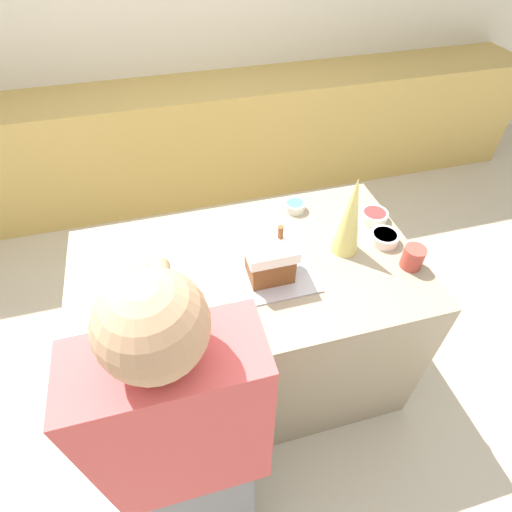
{
  "coord_description": "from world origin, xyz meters",
  "views": [
    {
      "loc": [
        -0.28,
        -1.18,
        2.23
      ],
      "look_at": [
        0.04,
        0.0,
        0.99
      ],
      "focal_mm": 28.0,
      "sensor_mm": 36.0,
      "label": 1
    }
  ],
  "objects": [
    {
      "name": "candy_bowl_center_rear",
      "position": [
        0.66,
        -0.01,
        0.96
      ],
      "size": [
        0.13,
        0.13,
        0.05
      ],
      "color": "white",
      "rests_on": "kitchen_island"
    },
    {
      "name": "baking_tray",
      "position": [
        0.08,
        -0.07,
        0.94
      ],
      "size": [
        0.39,
        0.3,
        0.01
      ],
      "color": "#B2B2BC",
      "rests_on": "kitchen_island"
    },
    {
      "name": "candy_bowl_beside_tree",
      "position": [
        0.69,
        0.16,
        0.96
      ],
      "size": [
        0.13,
        0.13,
        0.05
      ],
      "color": "white",
      "rests_on": "kitchen_island"
    },
    {
      "name": "ground_plane",
      "position": [
        0.0,
        0.0,
        0.0
      ],
      "size": [
        12.0,
        12.0,
        0.0
      ],
      "primitive_type": "plane",
      "color": "beige"
    },
    {
      "name": "kitchen_island",
      "position": [
        0.0,
        0.0,
        0.47
      ],
      "size": [
        1.57,
        0.91,
        0.93
      ],
      "color": "gray",
      "rests_on": "ground_plane"
    },
    {
      "name": "wall_back",
      "position": [
        0.0,
        2.29,
        1.3
      ],
      "size": [
        8.0,
        0.05,
        2.6
      ],
      "color": "white",
      "rests_on": "ground_plane"
    },
    {
      "name": "person",
      "position": [
        -0.35,
        -0.71,
        0.88
      ],
      "size": [
        0.45,
        0.56,
        1.71
      ],
      "color": "slate",
      "rests_on": "ground_plane"
    },
    {
      "name": "decorative_tree",
      "position": [
        0.46,
        -0.0,
        1.13
      ],
      "size": [
        0.13,
        0.13,
        0.39
      ],
      "color": "#DBD675",
      "rests_on": "kitchen_island"
    },
    {
      "name": "candy_bowl_front_corner",
      "position": [
        -0.48,
        0.03,
        0.96
      ],
      "size": [
        0.12,
        0.12,
        0.05
      ],
      "color": "silver",
      "rests_on": "kitchen_island"
    },
    {
      "name": "candy_bowl_behind_tray",
      "position": [
        0.34,
        0.33,
        0.96
      ],
      "size": [
        0.11,
        0.11,
        0.05
      ],
      "color": "silver",
      "rests_on": "kitchen_island"
    },
    {
      "name": "gingerbread_house",
      "position": [
        0.08,
        -0.07,
        1.04
      ],
      "size": [
        0.21,
        0.17,
        0.24
      ],
      "color": "brown",
      "rests_on": "baking_tray"
    },
    {
      "name": "back_cabinet_block",
      "position": [
        0.0,
        1.97,
        0.48
      ],
      "size": [
        6.0,
        0.6,
        0.95
      ],
      "color": "tan",
      "rests_on": "ground_plane"
    },
    {
      "name": "mug",
      "position": [
        0.7,
        -0.18,
        0.98
      ],
      "size": [
        0.09,
        0.09,
        0.1
      ],
      "color": "#B24238",
      "rests_on": "kitchen_island"
    }
  ]
}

